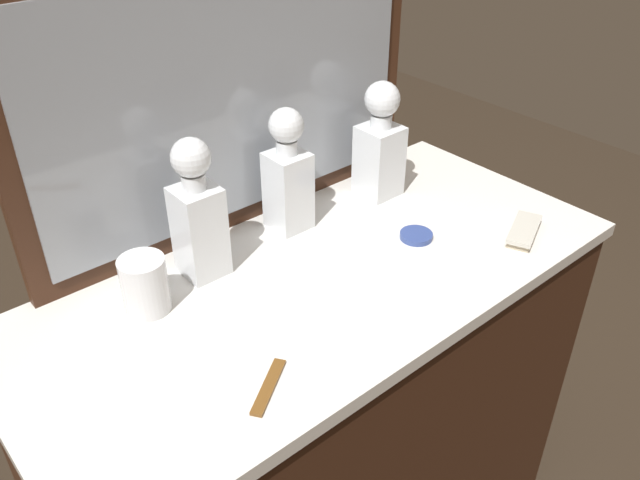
{
  "coord_description": "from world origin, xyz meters",
  "views": [
    {
      "loc": [
        -0.68,
        -0.79,
        1.69
      ],
      "look_at": [
        0.0,
        0.0,
        1.0
      ],
      "focal_mm": 36.84,
      "sensor_mm": 36.0,
      "label": 1
    }
  ],
  "objects_px": {
    "silver_brush_far_right": "(524,232)",
    "porcelain_dish": "(416,236)",
    "crystal_decanter_rear": "(198,222)",
    "crystal_decanter_center": "(380,150)",
    "crystal_decanter_right": "(288,182)",
    "tortoiseshell_comb": "(269,387)",
    "crystal_tumbler_center": "(145,287)"
  },
  "relations": [
    {
      "from": "crystal_decanter_center",
      "to": "crystal_tumbler_center",
      "type": "height_order",
      "value": "crystal_decanter_center"
    },
    {
      "from": "crystal_decanter_rear",
      "to": "silver_brush_far_right",
      "type": "distance_m",
      "value": 0.69
    },
    {
      "from": "crystal_decanter_right",
      "to": "silver_brush_far_right",
      "type": "distance_m",
      "value": 0.52
    },
    {
      "from": "crystal_tumbler_center",
      "to": "crystal_decanter_center",
      "type": "bearing_deg",
      "value": 3.28
    },
    {
      "from": "porcelain_dish",
      "to": "silver_brush_far_right",
      "type": "bearing_deg",
      "value": -39.15
    },
    {
      "from": "crystal_decanter_rear",
      "to": "crystal_tumbler_center",
      "type": "xyz_separation_m",
      "value": [
        -0.14,
        -0.03,
        -0.07
      ]
    },
    {
      "from": "crystal_tumbler_center",
      "to": "silver_brush_far_right",
      "type": "xyz_separation_m",
      "value": [
        0.73,
        -0.31,
        -0.04
      ]
    },
    {
      "from": "porcelain_dish",
      "to": "tortoiseshell_comb",
      "type": "bearing_deg",
      "value": -164.1
    },
    {
      "from": "crystal_decanter_center",
      "to": "silver_brush_far_right",
      "type": "bearing_deg",
      "value": -73.49
    },
    {
      "from": "crystal_decanter_center",
      "to": "silver_brush_far_right",
      "type": "distance_m",
      "value": 0.37
    },
    {
      "from": "crystal_decanter_right",
      "to": "porcelain_dish",
      "type": "relative_size",
      "value": 3.9
    },
    {
      "from": "silver_brush_far_right",
      "to": "porcelain_dish",
      "type": "distance_m",
      "value": 0.23
    },
    {
      "from": "crystal_tumbler_center",
      "to": "tortoiseshell_comb",
      "type": "xyz_separation_m",
      "value": [
        0.05,
        -0.3,
        -0.05
      ]
    },
    {
      "from": "crystal_decanter_center",
      "to": "porcelain_dish",
      "type": "height_order",
      "value": "crystal_decanter_center"
    },
    {
      "from": "crystal_decanter_rear",
      "to": "silver_brush_far_right",
      "type": "height_order",
      "value": "crystal_decanter_rear"
    },
    {
      "from": "crystal_decanter_right",
      "to": "porcelain_dish",
      "type": "height_order",
      "value": "crystal_decanter_right"
    },
    {
      "from": "porcelain_dish",
      "to": "tortoiseshell_comb",
      "type": "relative_size",
      "value": 0.63
    },
    {
      "from": "crystal_decanter_center",
      "to": "porcelain_dish",
      "type": "bearing_deg",
      "value": -111.64
    },
    {
      "from": "crystal_decanter_rear",
      "to": "porcelain_dish",
      "type": "relative_size",
      "value": 4.08
    },
    {
      "from": "crystal_decanter_rear",
      "to": "crystal_decanter_center",
      "type": "bearing_deg",
      "value": 0.34
    },
    {
      "from": "crystal_decanter_rear",
      "to": "crystal_decanter_center",
      "type": "height_order",
      "value": "crystal_decanter_rear"
    },
    {
      "from": "silver_brush_far_right",
      "to": "porcelain_dish",
      "type": "xyz_separation_m",
      "value": [
        -0.18,
        0.15,
        -0.01
      ]
    },
    {
      "from": "crystal_decanter_rear",
      "to": "crystal_decanter_right",
      "type": "distance_m",
      "value": 0.24
    },
    {
      "from": "silver_brush_far_right",
      "to": "tortoiseshell_comb",
      "type": "distance_m",
      "value": 0.68
    },
    {
      "from": "crystal_decanter_rear",
      "to": "crystal_tumbler_center",
      "type": "height_order",
      "value": "crystal_decanter_rear"
    },
    {
      "from": "crystal_decanter_right",
      "to": "tortoiseshell_comb",
      "type": "distance_m",
      "value": 0.5
    },
    {
      "from": "crystal_decanter_rear",
      "to": "porcelain_dish",
      "type": "bearing_deg",
      "value": -25.23
    },
    {
      "from": "crystal_decanter_right",
      "to": "tortoiseshell_comb",
      "type": "relative_size",
      "value": 2.44
    },
    {
      "from": "crystal_decanter_right",
      "to": "porcelain_dish",
      "type": "distance_m",
      "value": 0.3
    },
    {
      "from": "silver_brush_far_right",
      "to": "porcelain_dish",
      "type": "height_order",
      "value": "silver_brush_far_right"
    },
    {
      "from": "crystal_decanter_right",
      "to": "tortoiseshell_comb",
      "type": "bearing_deg",
      "value": -132.28
    },
    {
      "from": "crystal_tumbler_center",
      "to": "tortoiseshell_comb",
      "type": "distance_m",
      "value": 0.31
    }
  ]
}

